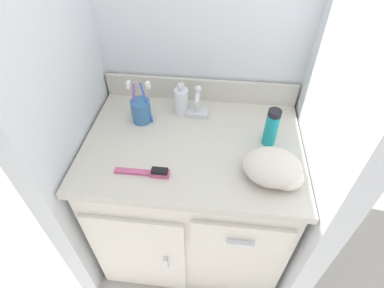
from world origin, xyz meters
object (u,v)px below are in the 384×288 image
at_px(toothbrush_cup, 141,110).
at_px(hand_towel, 275,169).
at_px(soap_dispenser, 181,101).
at_px(hairbrush, 150,172).
at_px(shaving_cream_can, 271,128).

bearing_deg(toothbrush_cup, hand_towel, -25.51).
xyz_separation_m(soap_dispenser, hairbrush, (-0.06, -0.36, -0.05)).
bearing_deg(soap_dispenser, hand_towel, -41.42).
bearing_deg(soap_dispenser, toothbrush_cup, -155.01).
bearing_deg(soap_dispenser, hairbrush, -99.76).
height_order(soap_dispenser, shaving_cream_can, shaving_cream_can).
distance_m(hairbrush, hand_towel, 0.43).
height_order(soap_dispenser, hairbrush, soap_dispenser).
bearing_deg(hairbrush, toothbrush_cup, 108.09).
distance_m(toothbrush_cup, hairbrush, 0.31).
distance_m(soap_dispenser, shaving_cream_can, 0.39).
height_order(toothbrush_cup, shaving_cream_can, toothbrush_cup).
bearing_deg(hairbrush, shaving_cream_can, 26.07).
relative_size(soap_dispenser, hairbrush, 0.75).
bearing_deg(toothbrush_cup, shaving_cream_can, -8.65).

